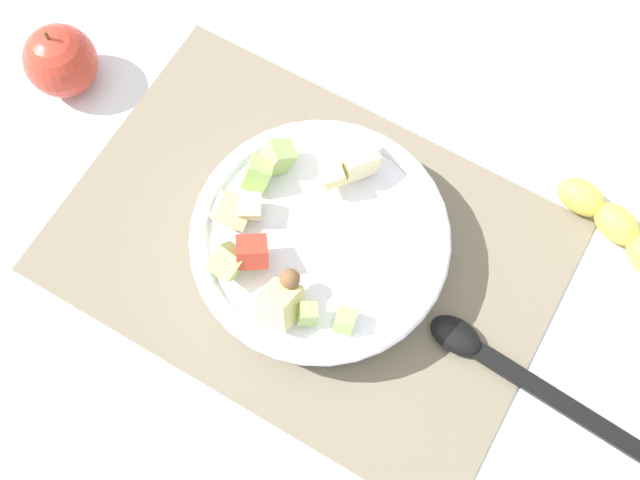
# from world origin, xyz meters

# --- Properties ---
(ground_plane) EXTENTS (2.40, 2.40, 0.00)m
(ground_plane) POSITION_xyz_m (0.00, 0.00, 0.00)
(ground_plane) COLOR silver
(placemat) EXTENTS (0.52, 0.36, 0.01)m
(placemat) POSITION_xyz_m (0.00, 0.00, 0.00)
(placemat) COLOR #756B56
(placemat) RESTS_ON ground_plane
(salad_bowl) EXTENTS (0.27, 0.27, 0.09)m
(salad_bowl) POSITION_xyz_m (0.01, -0.00, 0.04)
(salad_bowl) COLOR white
(salad_bowl) RESTS_ON placemat
(serving_spoon) EXTENTS (0.24, 0.04, 0.01)m
(serving_spoon) POSITION_xyz_m (0.24, -0.01, 0.01)
(serving_spoon) COLOR black
(serving_spoon) RESTS_ON placemat
(whole_apple) EXTENTS (0.08, 0.08, 0.09)m
(whole_apple) POSITION_xyz_m (-0.35, 0.04, 0.04)
(whole_apple) COLOR #BC3828
(whole_apple) RESTS_ON ground_plane
(banana_whole) EXTENTS (0.15, 0.08, 0.04)m
(banana_whole) POSITION_xyz_m (0.28, 0.18, 0.02)
(banana_whole) COLOR yellow
(banana_whole) RESTS_ON ground_plane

